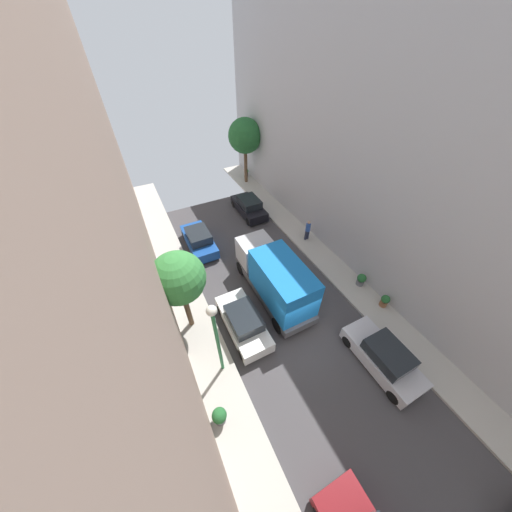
% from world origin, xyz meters
% --- Properties ---
extents(ground, '(32.00, 32.00, 0.00)m').
position_xyz_m(ground, '(0.00, 0.00, 0.00)').
color(ground, '#423F42').
extents(sidewalk_left, '(2.00, 44.00, 0.15)m').
position_xyz_m(sidewalk_left, '(-5.00, 0.00, 0.07)').
color(sidewalk_left, '#B7B2A8').
rests_on(sidewalk_left, ground).
extents(sidewalk_right, '(2.00, 44.00, 0.15)m').
position_xyz_m(sidewalk_right, '(5.00, 0.00, 0.07)').
color(sidewalk_right, '#B7B2A8').
rests_on(sidewalk_right, ground).
extents(building_left, '(6.00, 44.00, 15.17)m').
position_xyz_m(building_left, '(-9.00, 0.00, 7.58)').
color(building_left, gray).
rests_on(building_left, ground).
extents(building_right, '(6.00, 44.00, 14.55)m').
position_xyz_m(building_right, '(9.00, 0.00, 7.28)').
color(building_right, '#B2B2B7').
rests_on(building_right, ground).
extents(parked_car_left_2, '(1.78, 4.20, 1.57)m').
position_xyz_m(parked_car_left_2, '(-2.70, 1.97, 0.72)').
color(parked_car_left_2, white).
rests_on(parked_car_left_2, ground).
extents(parked_car_left_3, '(1.78, 4.20, 1.57)m').
position_xyz_m(parked_car_left_3, '(-2.70, 9.97, 0.72)').
color(parked_car_left_3, '#194799').
rests_on(parked_car_left_3, ground).
extents(parked_car_right_2, '(1.78, 4.20, 1.57)m').
position_xyz_m(parked_car_right_2, '(2.70, -3.03, 0.72)').
color(parked_car_right_2, silver).
rests_on(parked_car_right_2, ground).
extents(parked_car_right_3, '(1.78, 4.20, 1.57)m').
position_xyz_m(parked_car_right_3, '(2.70, 12.45, 0.72)').
color(parked_car_right_3, black).
rests_on(parked_car_right_3, ground).
extents(delivery_truck, '(2.26, 6.60, 3.38)m').
position_xyz_m(delivery_truck, '(0.00, 3.25, 1.79)').
color(delivery_truck, '#4C4C51').
rests_on(delivery_truck, ground).
extents(pedestrian, '(0.40, 0.36, 1.72)m').
position_xyz_m(pedestrian, '(5.10, 6.96, 1.07)').
color(pedestrian, '#2D334C').
rests_on(pedestrian, sidewalk_right).
extents(street_tree_0, '(2.68, 2.68, 5.23)m').
position_xyz_m(street_tree_0, '(-5.26, 3.57, 4.01)').
color(street_tree_0, brown).
rests_on(street_tree_0, sidewalk_left).
extents(street_tree_1, '(3.20, 3.20, 6.25)m').
position_xyz_m(street_tree_1, '(4.98, 17.91, 4.76)').
color(street_tree_1, brown).
rests_on(street_tree_1, sidewalk_right).
extents(potted_plant_0, '(0.51, 0.51, 0.85)m').
position_xyz_m(potted_plant_0, '(5.57, -0.48, 0.60)').
color(potted_plant_0, brown).
rests_on(potted_plant_0, sidewalk_right).
extents(potted_plant_1, '(0.44, 0.44, 0.81)m').
position_xyz_m(potted_plant_1, '(5.55, 19.01, 0.59)').
color(potted_plant_1, slate).
rests_on(potted_plant_1, sidewalk_right).
extents(potted_plant_2, '(0.64, 0.64, 0.94)m').
position_xyz_m(potted_plant_2, '(-5.54, -1.76, 0.66)').
color(potted_plant_2, slate).
rests_on(potted_plant_2, sidewalk_left).
extents(potted_plant_3, '(0.57, 0.57, 0.87)m').
position_xyz_m(potted_plant_3, '(5.52, 1.45, 0.60)').
color(potted_plant_3, slate).
rests_on(potted_plant_3, sidewalk_right).
extents(lamp_post, '(0.44, 0.44, 5.12)m').
position_xyz_m(lamp_post, '(-4.60, 0.36, 3.55)').
color(lamp_post, '#26723F').
rests_on(lamp_post, sidewalk_left).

